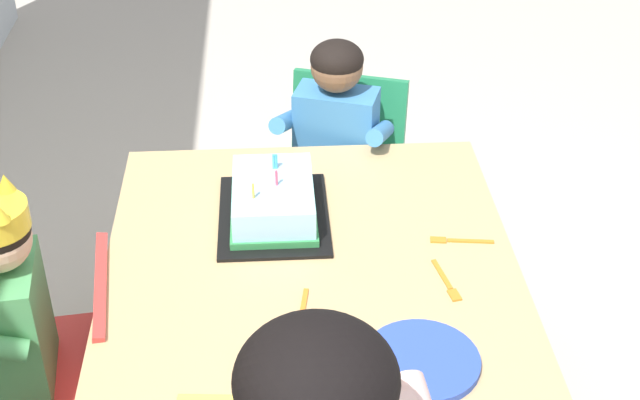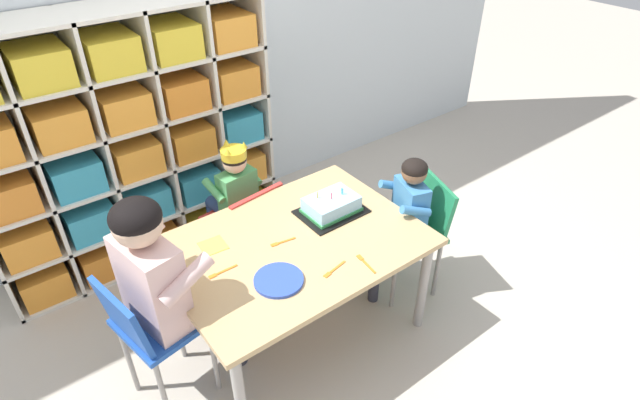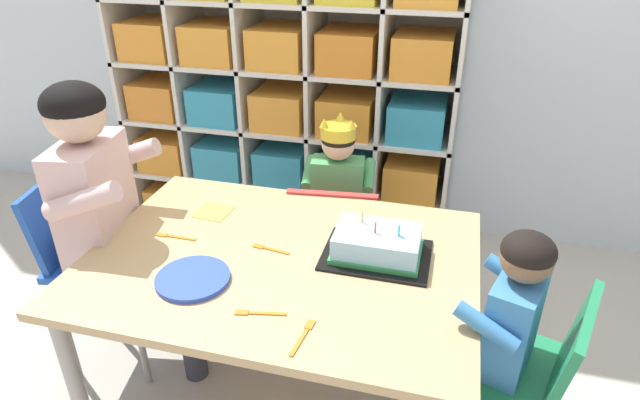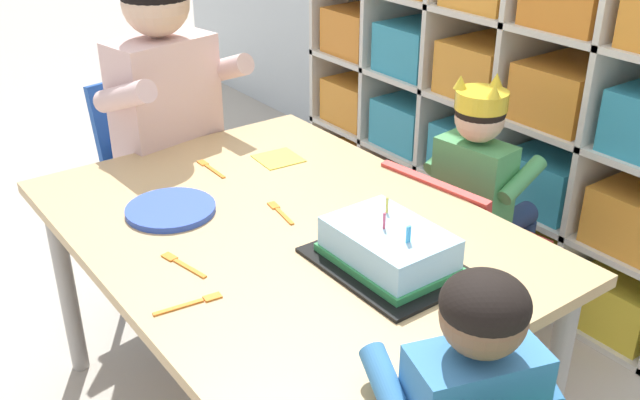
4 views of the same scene
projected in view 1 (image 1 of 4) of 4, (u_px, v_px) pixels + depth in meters
activity_table at (314, 319)px, 1.87m from camera, size 1.19×0.87×0.60m
classroom_chair_blue at (58, 371)px, 1.97m from camera, size 0.41×0.38×0.61m
classroom_chair_guest_side at (340, 176)px, 2.55m from camera, size 0.43×0.43×0.67m
guest_at_table_side at (331, 156)px, 2.40m from camera, size 0.34×0.33×0.84m
birthday_cake_on_tray at (273, 203)px, 2.05m from camera, size 0.33×0.25×0.13m
paper_plate_stack at (421, 361)px, 1.67m from camera, size 0.21×0.21×0.01m
fork_by_napkin at (302, 312)px, 1.79m from camera, size 0.13×0.03×0.00m
fork_scattered_mid_table at (457, 241)px, 1.99m from camera, size 0.03×0.14×0.00m
fork_near_child_seat at (447, 283)px, 1.87m from camera, size 0.14×0.04×0.00m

